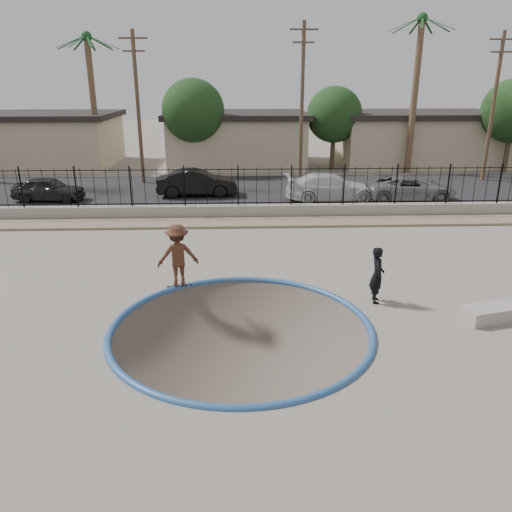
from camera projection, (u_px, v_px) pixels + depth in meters
The scene contains 25 objects.
ground at pixel (239, 229), 25.81m from camera, with size 120.00×120.00×2.20m, color slate.
bowl_pit at pixel (241, 329), 13.20m from camera, with size 6.84×6.84×1.80m, color #4E453C, non-canonical shape.
coping_ring at pixel (241, 329), 13.20m from camera, with size 7.04×7.04×0.20m, color #2B558C.
rock_strip at pixel (239, 223), 22.79m from camera, with size 42.00×1.60×0.11m, color tan.
retaining_wall at pixel (238, 211), 23.74m from camera, with size 42.00×0.45×0.60m, color gray.
fence at pixel (238, 186), 23.34m from camera, with size 40.00×0.04×1.80m.
street at pixel (238, 188), 30.15m from camera, with size 90.00×8.00×0.04m, color black.
house_west at pixel (40, 139), 37.88m from camera, with size 11.60×8.60×3.90m.
house_center at pixel (237, 138), 38.44m from camera, with size 10.60×8.60×3.90m.
house_east at pixel (416, 137), 38.96m from camera, with size 12.60×8.60×3.90m.
palm_mid at pixel (90, 72), 34.14m from camera, with size 2.30×2.30×9.30m.
palm_right at pixel (418, 62), 32.86m from camera, with size 2.30×2.30×10.30m.
utility_pole_left at pixel (138, 106), 30.24m from camera, with size 1.70×0.24×9.00m.
utility_pole_mid at pixel (302, 101), 30.53m from camera, with size 1.70×0.24×9.50m.
utility_pole_right at pixel (493, 105), 31.06m from camera, with size 1.70×0.24×9.00m.
street_tree_left at pixel (193, 111), 34.29m from camera, with size 4.32×4.32×6.36m.
street_tree_mid at pixel (334, 115), 35.72m from camera, with size 3.96×3.96×5.83m.
skater at pixel (178, 258), 15.48m from camera, with size 1.28×0.73×1.98m, color brown.
skateboard at pixel (179, 286), 15.80m from camera, with size 0.81×0.49×0.07m.
videographer at pixel (377, 275), 14.54m from camera, with size 0.62×0.41×1.69m, color black.
concrete_ledge at pixel (492, 313), 13.63m from camera, with size 1.60×0.70×0.40m, color gray.
car_a at pixel (49, 189), 26.80m from camera, with size 1.51×3.75×1.28m, color black.
car_b at pixel (197, 183), 27.93m from camera, with size 1.55×4.44×1.46m, color black.
car_c at pixel (331, 187), 26.87m from camera, with size 1.99×4.91×1.42m, color silver.
car_d at pixel (410, 188), 26.87m from camera, with size 2.22×4.82×1.34m, color gray.
Camera 1 is at (-0.07, -12.80, 6.23)m, focal length 35.00 mm.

